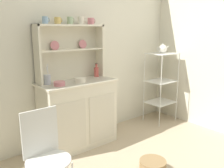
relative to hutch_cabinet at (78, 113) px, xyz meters
The scene contains 16 objects.
wall_back 0.87m from the hutch_cabinet, 52.87° to the left, with size 3.84×0.05×2.50m, color silver.
hutch_cabinet is the anchor object (origin of this frame).
hutch_shelf_unit 0.83m from the hutch_cabinet, 90.00° to the left, with size 0.89×0.18×0.68m.
bakers_rack 1.51m from the hutch_cabinet, ahead, with size 0.44×0.36×1.11m.
wire_chair 1.12m from the hutch_cabinet, 135.20° to the right, with size 0.36×0.36×0.85m.
floor_basket 1.12m from the hutch_cabinet, 75.24° to the right, with size 0.28×0.28×0.14m, color #93754C.
cup_sky_0 1.19m from the hutch_cabinet, 158.73° to the left, with size 0.08×0.07×0.08m.
cup_gold_1 1.15m from the hutch_cabinet, 142.95° to the left, with size 0.09×0.07×0.08m.
cup_sage_2 1.15m from the hutch_cabinet, 89.24° to the left, with size 0.08×0.07×0.09m.
cup_cream_3 1.16m from the hutch_cabinet, 38.14° to the left, with size 0.09×0.08×0.09m.
cup_rose_4 1.18m from the hutch_cabinet, 21.88° to the left, with size 0.10×0.08×0.08m.
bowl_mixing_large 0.52m from the hutch_cabinet, 165.24° to the right, with size 0.13×0.13×0.05m, color #D17A84.
bowl_floral_medium 0.45m from the hutch_cabinet, 90.00° to the right, with size 0.12×0.12×0.05m, color silver.
jam_bottle 0.60m from the hutch_cabinet, 13.76° to the left, with size 0.06×0.06×0.18m.
utensil_jar 0.59m from the hutch_cabinet, 167.65° to the left, with size 0.08×0.08×0.24m.
porcelain_teapot 1.66m from the hutch_cabinet, ahead, with size 0.23×0.13×0.16m.
Camera 1 is at (-1.68, -1.13, 1.48)m, focal length 38.37 mm.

